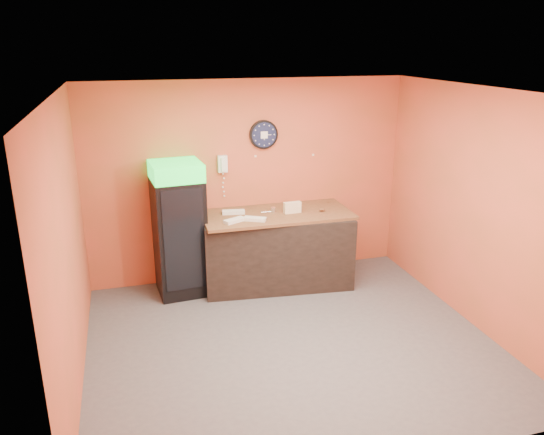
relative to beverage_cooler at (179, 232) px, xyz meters
name	(u,v)px	position (x,y,z in m)	size (l,w,h in m)	color
floor	(291,342)	(1.04, -1.61, -0.88)	(4.50, 4.50, 0.00)	#47474C
back_wall	(249,181)	(1.04, 0.39, 0.52)	(4.50, 0.02, 2.80)	#D8533D
left_wall	(67,248)	(-1.21, -1.61, 0.52)	(0.02, 4.00, 2.80)	#D8533D
right_wall	(476,209)	(3.29, -1.61, 0.52)	(0.02, 4.00, 2.80)	#D8533D
ceiling	(294,92)	(1.04, -1.61, 1.92)	(4.50, 4.00, 0.02)	white
beverage_cooler	(179,232)	(0.00, 0.00, 0.00)	(0.68, 0.69, 1.81)	black
prep_counter	(277,250)	(1.32, -0.06, -0.38)	(2.01, 0.89, 1.00)	black
wall_clock	(264,135)	(1.25, 0.36, 1.17)	(0.40, 0.06, 0.40)	black
wall_phone	(223,164)	(0.67, 0.34, 0.80)	(0.13, 0.11, 0.23)	white
butcher_paper	(277,214)	(1.32, -0.06, 0.14)	(2.03, 0.93, 0.04)	brown
sub_roll_stack	(292,208)	(1.52, -0.11, 0.24)	(0.24, 0.10, 0.15)	beige
wrapped_sandwich_left	(235,220)	(0.69, -0.27, 0.18)	(0.29, 0.11, 0.04)	silver
wrapped_sandwich_mid	(255,219)	(0.95, -0.29, 0.18)	(0.29, 0.11, 0.04)	silver
wrapped_sandwich_right	(233,212)	(0.75, 0.07, 0.18)	(0.30, 0.12, 0.04)	silver
kitchen_tool	(273,210)	(1.28, -0.02, 0.20)	(0.07, 0.07, 0.07)	silver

